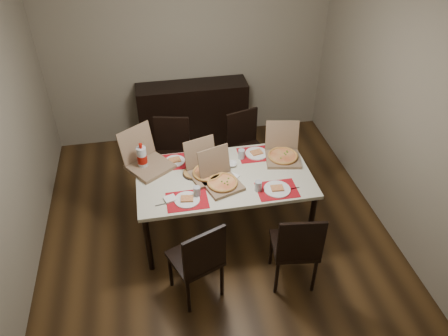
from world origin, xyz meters
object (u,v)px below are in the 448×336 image
Objects in this scene: chair_far_right at (246,145)px; dip_bowl at (231,164)px; chair_far_left at (172,152)px; soda_bottle at (142,158)px; dining_table at (224,181)px; pizza_box_center at (221,180)px; chair_near_right at (296,247)px; chair_near_left at (199,259)px; sideboard at (193,114)px.

chair_far_right reaches higher than dip_bowl.
chair_far_left is 0.95m from dip_bowl.
chair_far_right is 2.98× the size of soda_bottle.
dining_table is 1.94× the size of chair_far_left.
pizza_box_center is (-0.06, -0.14, 0.12)m from dining_table.
chair_far_right is at bearing 92.67° from chair_near_right.
chair_far_right is 1.43m from soda_bottle.
dip_bowl is at bearing 60.83° from pizza_box_center.
dining_table is 1.94× the size of chair_near_right.
dip_bowl is (-0.33, -0.69, 0.25)m from chair_far_right.
dip_bowl is (0.50, 1.02, 0.25)m from chair_near_left.
dip_bowl is (0.59, -0.70, 0.25)m from chair_far_left.
pizza_box_center is (-0.50, -0.99, 0.29)m from chair_far_right.
sideboard is at bearing 65.19° from soda_bottle.
soda_bottle is at bearing 151.08° from pizza_box_center.
dip_bowl reaches higher than dining_table.
sideboard is at bearing 102.79° from chair_near_right.
chair_far_left reaches higher than dip_bowl.
dining_table is at bearing -117.11° from chair_far_right.
sideboard is 0.83× the size of dining_table.
chair_near_left and chair_far_right have the same top height.
chair_far_left reaches higher than sideboard.
chair_near_left is at bearing -96.32° from sideboard.
dining_table is 0.98m from chair_far_right.
chair_near_right is 1.00× the size of chair_far_right.
soda_bottle is at bearing -155.39° from chair_far_right.
chair_far_left is at bearing 92.75° from chair_near_left.
sideboard is 1.71m from dip_bowl.
chair_far_left is 7.92× the size of dip_bowl.
chair_near_right is at bearing -59.35° from dining_table.
sideboard is 1.61× the size of chair_near_left.
chair_far_left is (-0.48, 0.87, -0.17)m from dining_table.
pizza_box_center reaches higher than chair_near_left.
dip_bowl is at bearing -82.99° from sideboard.
chair_far_left is 1.97× the size of pizza_box_center.
soda_bottle reaches higher than chair_near_left.
chair_near_left is at bearing 178.69° from chair_near_right.
soda_bottle reaches higher than chair_near_right.
chair_far_right is 0.81m from dip_bowl.
chair_near_right is 2.01m from chair_far_left.
sideboard is at bearing 97.01° from dip_bowl.
chair_near_right is 7.92× the size of dip_bowl.
dining_table is 3.82× the size of pizza_box_center.
sideboard is at bearing 83.68° from chair_near_left.
chair_near_right is 1.74m from chair_far_right.
chair_far_right is 7.92× the size of dip_bowl.
dip_bowl is (0.17, 0.30, -0.04)m from pizza_box_center.
dip_bowl is at bearing 56.28° from dining_table.
sideboard is at bearing 91.12° from pizza_box_center.
sideboard reaches higher than dining_table.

